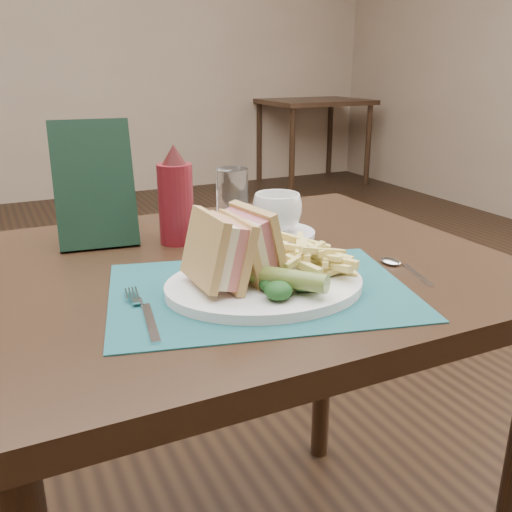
{
  "coord_description": "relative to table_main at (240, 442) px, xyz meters",
  "views": [
    {
      "loc": [
        -0.38,
        -1.35,
        1.08
      ],
      "look_at": [
        -0.02,
        -0.61,
        0.8
      ],
      "focal_mm": 40.0,
      "sensor_mm": 36.0,
      "label": 1
    }
  ],
  "objects": [
    {
      "name": "table_main",
      "position": [
        0.0,
        0.0,
        0.0
      ],
      "size": [
        0.9,
        0.75,
        0.75
      ],
      "primitive_type": null,
      "color": "black",
      "rests_on": "ground"
    },
    {
      "name": "saucer",
      "position": [
        0.13,
        0.1,
        0.38
      ],
      "size": [
        0.16,
        0.16,
        0.01
      ],
      "primitive_type": "cylinder",
      "rotation": [
        0.0,
        0.0,
        -0.04
      ],
      "color": "white",
      "rests_on": "table_main"
    },
    {
      "name": "fries_pile",
      "position": [
        0.06,
        -0.13,
        0.42
      ],
      "size": [
        0.18,
        0.2,
        0.05
      ],
      "primitive_type": null,
      "color": "#E6D373",
      "rests_on": "plate"
    },
    {
      "name": "placemat",
      "position": [
        -0.03,
        -0.14,
        0.38
      ],
      "size": [
        0.51,
        0.41,
        0.0
      ],
      "primitive_type": "cube",
      "rotation": [
        0.0,
        0.0,
        -0.24
      ],
      "color": "#184B4F",
      "rests_on": "table_main"
    },
    {
      "name": "floor",
      "position": [
        0.0,
        0.5,
        -0.38
      ],
      "size": [
        7.0,
        7.0,
        0.0
      ],
      "primitive_type": "plane",
      "color": "black",
      "rests_on": "ground"
    },
    {
      "name": "plate",
      "position": [
        -0.02,
        -0.14,
        0.38
      ],
      "size": [
        0.33,
        0.28,
        0.01
      ],
      "primitive_type": null,
      "rotation": [
        0.0,
        0.0,
        -0.16
      ],
      "color": "white",
      "rests_on": "placemat"
    },
    {
      "name": "pickle_spear",
      "position": [
        -0.01,
        -0.2,
        0.41
      ],
      "size": [
        0.09,
        0.11,
        0.03
      ],
      "primitive_type": "cylinder",
      "rotation": [
        1.54,
        0.0,
        0.63
      ],
      "color": "#596F2A",
      "rests_on": "plate"
    },
    {
      "name": "fork",
      "position": [
        -0.21,
        -0.15,
        0.38
      ],
      "size": [
        0.06,
        0.17,
        0.01
      ],
      "primitive_type": null,
      "rotation": [
        0.0,
        0.0,
        -0.16
      ],
      "color": "silver",
      "rests_on": "placemat"
    },
    {
      "name": "sandwich_half_a",
      "position": [
        -0.11,
        -0.13,
        0.45
      ],
      "size": [
        0.08,
        0.11,
        0.11
      ],
      "primitive_type": null,
      "rotation": [
        0.0,
        0.24,
        0.03
      ],
      "color": "tan",
      "rests_on": "plate"
    },
    {
      "name": "drinking_glass",
      "position": [
        0.06,
        0.16,
        0.44
      ],
      "size": [
        0.07,
        0.07,
        0.13
      ],
      "primitive_type": "cylinder",
      "rotation": [
        0.0,
        0.0,
        0.06
      ],
      "color": "white",
      "rests_on": "table_main"
    },
    {
      "name": "ketchup_bottle",
      "position": [
        -0.06,
        0.15,
        0.47
      ],
      "size": [
        0.08,
        0.08,
        0.19
      ],
      "primitive_type": null,
      "rotation": [
        0.0,
        0.0,
        0.37
      ],
      "color": "maroon",
      "rests_on": "table_main"
    },
    {
      "name": "wall_back",
      "position": [
        0.0,
        4.0,
        -0.38
      ],
      "size": [
        6.0,
        0.0,
        6.0
      ],
      "primitive_type": "plane",
      "rotation": [
        1.57,
        0.0,
        0.0
      ],
      "color": "tan",
      "rests_on": "ground"
    },
    {
      "name": "kale_garnish",
      "position": [
        -0.01,
        -0.2,
        0.41
      ],
      "size": [
        0.11,
        0.08,
        0.03
      ],
      "primitive_type": null,
      "color": "#153917",
      "rests_on": "plate"
    },
    {
      "name": "table_bg_right",
      "position": [
        2.38,
        3.68,
        0.0
      ],
      "size": [
        0.9,
        0.75,
        0.75
      ],
      "primitive_type": null,
      "color": "black",
      "rests_on": "ground"
    },
    {
      "name": "spoon",
      "position": [
        0.23,
        -0.17,
        0.38
      ],
      "size": [
        0.07,
        0.15,
        0.01
      ],
      "primitive_type": null,
      "rotation": [
        0.0,
        0.0,
        -0.26
      ],
      "color": "silver",
      "rests_on": "table_main"
    },
    {
      "name": "coffee_cup",
      "position": [
        0.13,
        0.1,
        0.42
      ],
      "size": [
        0.13,
        0.13,
        0.08
      ],
      "primitive_type": "imported",
      "rotation": [
        0.0,
        0.0,
        0.91
      ],
      "color": "white",
      "rests_on": "saucer"
    },
    {
      "name": "check_presenter",
      "position": [
        -0.2,
        0.2,
        0.49
      ],
      "size": [
        0.15,
        0.1,
        0.23
      ],
      "primitive_type": "cube",
      "rotation": [
        -0.31,
        0.0,
        -0.13
      ],
      "color": "black",
      "rests_on": "table_main"
    },
    {
      "name": "sandwich_half_b",
      "position": [
        -0.06,
        -0.12,
        0.45
      ],
      "size": [
        0.09,
        0.12,
        0.11
      ],
      "primitive_type": null,
      "rotation": [
        0.0,
        -0.24,
        0.17
      ],
      "color": "tan",
      "rests_on": "plate"
    }
  ]
}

